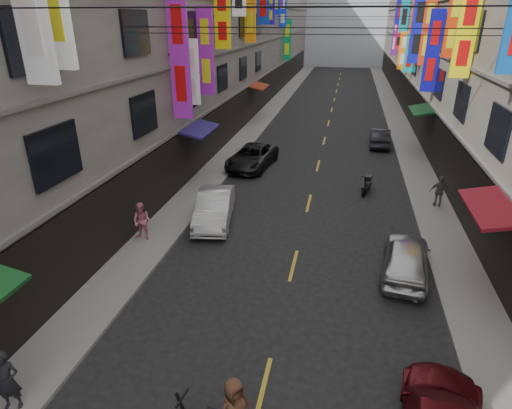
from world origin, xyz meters
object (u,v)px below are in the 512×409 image
at_px(scooter_far_right, 367,184).
at_px(pedestrian_lfar, 142,221).
at_px(car_left_far, 252,157).
at_px(pedestrian_rfar, 440,191).
at_px(car_right_far, 380,137).
at_px(pedestrian_crossing, 234,409).
at_px(car_left_mid, 214,208).
at_px(pedestrian_lnear, 7,381).
at_px(car_right_mid, 406,258).

height_order(scooter_far_right, pedestrian_lfar, pedestrian_lfar).
distance_m(scooter_far_right, car_left_far, 7.41).
bearing_deg(pedestrian_rfar, scooter_far_right, -24.78).
height_order(car_left_far, car_right_far, car_left_far).
xyz_separation_m(car_right_far, pedestrian_crossing, (-4.33, -24.86, 0.18)).
distance_m(car_left_far, car_right_far, 10.34).
distance_m(car_left_mid, pedestrian_lnear, 10.92).
bearing_deg(pedestrian_rfar, pedestrian_lfar, 23.98).
relative_size(scooter_far_right, car_right_far, 0.47).
distance_m(car_left_mid, car_right_mid, 8.45).
relative_size(car_right_mid, car_right_far, 1.04).
bearing_deg(pedestrian_lnear, car_right_mid, 20.53).
distance_m(car_left_mid, pedestrian_crossing, 10.99).
distance_m(car_right_mid, car_right_far, 17.22).
relative_size(car_left_mid, car_left_far, 0.88).
bearing_deg(pedestrian_rfar, car_right_far, -80.29).
height_order(car_left_mid, pedestrian_lfar, pedestrian_lfar).
xyz_separation_m(car_left_far, pedestrian_lfar, (-2.35, -10.29, 0.25)).
xyz_separation_m(car_left_mid, pedestrian_lnear, (-1.65, -10.79, 0.22)).
distance_m(scooter_far_right, car_right_mid, 7.92).
height_order(scooter_far_right, car_left_mid, car_left_mid).
bearing_deg(car_right_mid, car_left_mid, -11.46).
bearing_deg(car_left_far, scooter_far_right, -15.22).
height_order(car_left_mid, car_right_mid, car_left_mid).
bearing_deg(car_right_mid, car_left_far, -45.64).
distance_m(pedestrian_lfar, pedestrian_rfar, 13.94).
bearing_deg(car_left_mid, car_right_far, 51.36).
bearing_deg(scooter_far_right, car_right_mid, 111.45).
bearing_deg(car_left_far, car_right_mid, -46.05).
distance_m(scooter_far_right, pedestrian_rfar, 3.64).
bearing_deg(pedestrian_crossing, pedestrian_lfar, 76.47).
bearing_deg(pedestrian_lnear, pedestrian_lfar, 75.47).
xyz_separation_m(scooter_far_right, car_left_mid, (-6.86, -5.10, 0.26)).
bearing_deg(pedestrian_crossing, car_right_far, 29.70).
xyz_separation_m(car_left_far, car_right_mid, (8.00, -10.64, 0.01)).
distance_m(car_left_mid, car_left_far, 7.90).
height_order(car_left_mid, car_left_far, car_left_mid).
bearing_deg(pedestrian_lfar, pedestrian_lnear, -80.10).
distance_m(pedestrian_lfar, pedestrian_crossing, 9.98).
xyz_separation_m(car_left_mid, car_right_far, (7.97, 14.49, -0.07)).
relative_size(pedestrian_lfar, pedestrian_crossing, 0.98).
xyz_separation_m(pedestrian_lnear, pedestrian_lfar, (-0.70, 8.40, -0.00)).
bearing_deg(car_right_far, pedestrian_lnear, 71.20).
height_order(pedestrian_lnear, pedestrian_rfar, pedestrian_lnear).
bearing_deg(pedestrian_rfar, pedestrian_crossing, 63.15).
xyz_separation_m(car_left_mid, pedestrian_rfar, (10.19, 3.70, 0.18)).
bearing_deg(car_right_far, pedestrian_lfar, 60.58).
relative_size(car_right_far, pedestrian_lfar, 2.40).
xyz_separation_m(car_left_mid, pedestrian_lfar, (-2.35, -2.39, 0.21)).
bearing_deg(pedestrian_crossing, scooter_far_right, 27.82).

